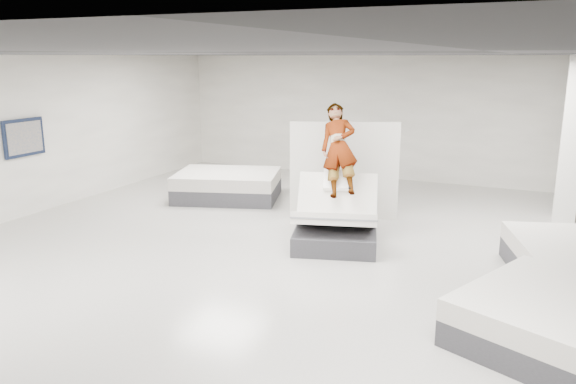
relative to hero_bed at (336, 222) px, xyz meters
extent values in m
plane|color=#AEABA4|center=(-0.34, -1.37, -0.37)|extent=(14.00, 14.00, 0.00)
plane|color=#252528|center=(-0.34, -1.37, 2.83)|extent=(14.00, 14.00, 0.00)
cube|color=white|center=(-0.34, 5.63, 1.23)|extent=(12.00, 0.04, 3.20)
cube|color=white|center=(-6.34, -1.37, 1.23)|extent=(0.04, 14.00, 3.20)
cube|color=#39393E|center=(-0.01, 0.04, -0.21)|extent=(1.82, 2.14, 0.32)
cube|color=silver|center=(-0.07, 0.24, 0.37)|extent=(1.52, 1.08, 0.84)
cube|color=slate|center=(-0.07, 0.24, 0.37)|extent=(1.51, 0.97, 0.74)
cube|color=silver|center=(0.10, -0.36, 0.17)|extent=(1.58, 1.27, 0.44)
cube|color=slate|center=(0.10, -0.36, 0.17)|extent=(1.59, 1.25, 0.28)
cube|color=white|center=(-0.08, 0.28, 0.68)|extent=(0.57, 0.46, 0.36)
imported|color=slate|center=(-0.09, 0.32, 0.86)|extent=(1.08, 1.82, 1.21)
cube|color=black|center=(0.22, 0.05, 0.65)|extent=(0.09, 0.15, 0.08)
cube|color=silver|center=(-0.37, 1.48, 0.60)|extent=(2.01, 0.91, 1.94)
cube|color=#39393E|center=(3.69, -0.22, -0.22)|extent=(2.09, 2.43, 0.31)
cube|color=silver|center=(3.69, -0.22, 0.07)|extent=(2.09, 2.43, 0.26)
cube|color=#39393E|center=(3.33, -2.30, -0.22)|extent=(2.25, 2.52, 0.31)
cube|color=silver|center=(3.33, -2.30, 0.07)|extent=(2.25, 2.52, 0.26)
cube|color=#39393E|center=(-3.30, 1.97, -0.20)|extent=(2.65, 2.28, 0.34)
cube|color=silver|center=(-3.30, 1.97, 0.11)|extent=(2.65, 2.28, 0.28)
cube|color=white|center=(3.66, 3.13, 1.23)|extent=(0.40, 0.40, 3.20)
cube|color=black|center=(-6.28, -0.87, 1.23)|extent=(0.05, 0.95, 0.75)
cube|color=tan|center=(-6.25, -0.87, 1.23)|extent=(0.02, 0.82, 0.62)
camera|label=1|loc=(3.04, -8.84, 2.79)|focal=35.00mm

